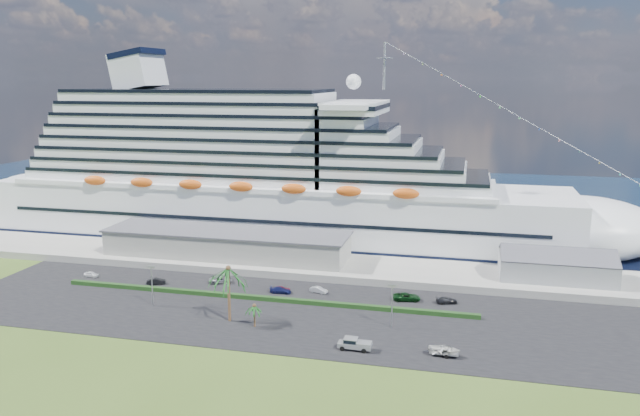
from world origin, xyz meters
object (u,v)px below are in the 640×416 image
(pickup_truck, at_px, (354,343))
(boat_trailer, at_px, (444,350))
(cruise_ship, at_px, (269,181))
(parked_car_3, at_px, (280,290))

(pickup_truck, distance_m, boat_trailer, 14.83)
(cruise_ship, relative_size, boat_trailer, 32.10)
(parked_car_3, distance_m, boat_trailer, 42.12)
(pickup_truck, height_order, boat_trailer, pickup_truck)
(parked_car_3, xyz_separation_m, pickup_truck, (20.42, -24.11, 0.45))
(pickup_truck, bearing_deg, parked_car_3, 130.26)
(pickup_truck, bearing_deg, boat_trailer, 3.87)
(boat_trailer, bearing_deg, cruise_ship, 127.94)
(cruise_ship, relative_size, parked_car_3, 42.34)
(cruise_ship, height_order, parked_car_3, cruise_ship)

